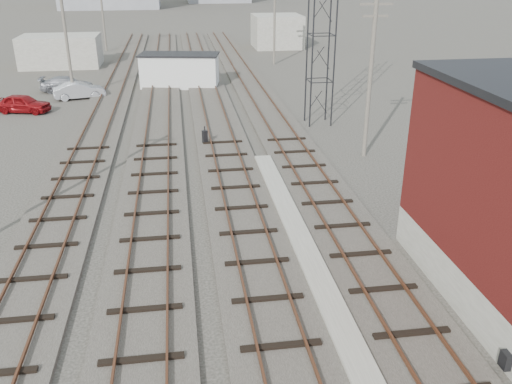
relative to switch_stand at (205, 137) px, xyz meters
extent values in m
plane|color=#282621|center=(2.57, 28.90, -0.55)|extent=(320.00, 320.00, 0.00)
cube|color=#332D28|center=(5.07, 7.90, -0.45)|extent=(3.20, 90.00, 0.20)
cube|color=#4C2816|center=(4.35, 7.90, -0.22)|extent=(0.07, 90.00, 0.12)
cube|color=#4C2816|center=(5.79, 7.90, -0.22)|extent=(0.07, 90.00, 0.12)
cube|color=#332D28|center=(1.07, 7.90, -0.45)|extent=(3.20, 90.00, 0.20)
cube|color=#4C2816|center=(0.35, 7.90, -0.22)|extent=(0.07, 90.00, 0.12)
cube|color=#4C2816|center=(1.79, 7.90, -0.22)|extent=(0.07, 90.00, 0.12)
cube|color=#332D28|center=(-2.93, 7.90, -0.45)|extent=(3.20, 90.00, 0.20)
cube|color=#4C2816|center=(-3.65, 7.90, -0.22)|extent=(0.07, 90.00, 0.12)
cube|color=#4C2816|center=(-2.21, 7.90, -0.22)|extent=(0.07, 90.00, 0.12)
cube|color=#332D28|center=(-6.93, 7.90, -0.45)|extent=(3.20, 90.00, 0.20)
cube|color=#4C2816|center=(-7.65, 7.90, -0.22)|extent=(0.07, 90.00, 0.12)
cube|color=#4C2816|center=(-6.21, 7.90, -0.22)|extent=(0.07, 90.00, 0.12)
cube|color=gray|center=(3.07, -17.10, -0.42)|extent=(0.90, 28.00, 0.26)
cube|color=black|center=(6.97, -21.10, -0.05)|extent=(0.20, 0.35, 0.50)
cylinder|color=black|center=(7.32, 3.15, 6.95)|extent=(0.10, 0.10, 15.00)
cylinder|color=black|center=(8.82, 3.15, 6.95)|extent=(0.10, 0.10, 15.00)
cylinder|color=black|center=(7.32, 4.65, 6.95)|extent=(0.10, 0.10, 15.00)
cylinder|color=black|center=(8.82, 4.65, 6.95)|extent=(0.10, 0.10, 15.00)
cylinder|color=#595147|center=(-9.93, 13.90, 3.95)|extent=(0.24, 0.24, 9.00)
cylinder|color=#595147|center=(-9.93, 38.90, 3.95)|extent=(0.24, 0.24, 9.00)
cylinder|color=#595147|center=(9.07, -3.10, 3.95)|extent=(0.24, 0.24, 9.00)
cube|color=#595147|center=(9.07, -3.10, 7.85)|extent=(1.80, 0.12, 0.12)
cube|color=#595147|center=(9.07, -3.10, 7.25)|extent=(1.40, 0.12, 0.12)
cylinder|color=#595147|center=(9.07, 26.90, 3.95)|extent=(0.24, 0.24, 9.00)
cube|color=gray|center=(-13.43, 28.90, 1.05)|extent=(8.00, 5.00, 3.20)
cube|color=gray|center=(11.57, 38.90, 1.45)|extent=(6.00, 6.00, 4.00)
cube|color=black|center=(0.00, 0.00, -0.01)|extent=(0.36, 0.36, 0.90)
cylinder|color=black|center=(0.00, 0.00, 0.58)|extent=(0.07, 0.07, 0.27)
cube|color=silver|center=(-1.18, 17.15, 0.84)|extent=(7.07, 3.93, 2.78)
cube|color=black|center=(-1.18, 17.15, 2.28)|extent=(7.33, 4.19, 0.13)
imported|color=maroon|center=(-12.94, 9.86, 0.13)|extent=(4.29, 2.61, 1.37)
imported|color=#A2A3A9|center=(-9.45, 13.75, 0.11)|extent=(4.28, 2.40, 1.34)
imported|color=gray|center=(-10.87, 16.53, 0.09)|extent=(4.49, 1.94, 1.29)
camera|label=1|loc=(-1.49, -31.74, 10.05)|focal=38.00mm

